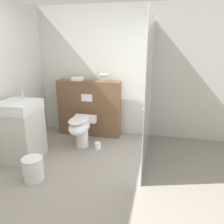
% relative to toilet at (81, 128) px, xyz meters
% --- Properties ---
extents(ground_plane, '(12.00, 12.00, 0.00)m').
position_rel_toilet_xyz_m(ground_plane, '(0.41, -1.37, -0.37)').
color(ground_plane, gray).
extents(wall_back, '(8.00, 0.06, 2.50)m').
position_rel_toilet_xyz_m(wall_back, '(0.41, 0.86, 0.88)').
color(wall_back, silver).
rests_on(wall_back, ground_plane).
extents(partition_panel, '(1.26, 0.25, 1.11)m').
position_rel_toilet_xyz_m(partition_panel, '(-0.04, 0.61, 0.19)').
color(partition_panel, brown).
rests_on(partition_panel, ground_plane).
extents(shower_glass, '(0.04, 1.74, 2.19)m').
position_rel_toilet_xyz_m(shower_glass, '(1.16, -0.05, 0.73)').
color(shower_glass, silver).
rests_on(shower_glass, ground_plane).
extents(toilet, '(0.40, 0.66, 0.56)m').
position_rel_toilet_xyz_m(toilet, '(0.00, 0.00, 0.00)').
color(toilet, white).
rests_on(toilet, ground_plane).
extents(sink_vanity, '(0.57, 0.57, 1.10)m').
position_rel_toilet_xyz_m(sink_vanity, '(-0.77, -0.59, 0.11)').
color(sink_vanity, beige).
rests_on(sink_vanity, ground_plane).
extents(hair_drier, '(0.17, 0.07, 0.15)m').
position_rel_toilet_xyz_m(hair_drier, '(0.28, 0.63, 0.85)').
color(hair_drier, '#B7B7BC').
rests_on(hair_drier, partition_panel).
extents(folded_towel, '(0.21, 0.17, 0.06)m').
position_rel_toilet_xyz_m(folded_towel, '(-0.26, 0.62, 0.77)').
color(folded_towel, white).
rests_on(folded_towel, partition_panel).
extents(spare_toilet_roll, '(0.11, 0.11, 0.12)m').
position_rel_toilet_xyz_m(spare_toilet_roll, '(0.31, 0.01, -0.31)').
color(spare_toilet_roll, white).
rests_on(spare_toilet_roll, ground_plane).
extents(waste_bin, '(0.28, 0.28, 0.32)m').
position_rel_toilet_xyz_m(waste_bin, '(-0.29, -1.08, -0.21)').
color(waste_bin, silver).
rests_on(waste_bin, ground_plane).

